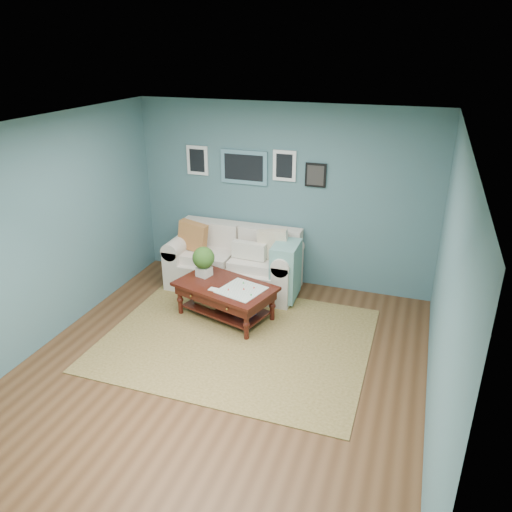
% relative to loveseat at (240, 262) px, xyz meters
% --- Properties ---
extents(room_shell, '(5.00, 5.02, 2.70)m').
position_rel_loveseat_xyz_m(room_shell, '(0.50, -1.97, 0.94)').
color(room_shell, brown).
rests_on(room_shell, ground).
extents(area_rug, '(3.24, 2.59, 0.01)m').
position_rel_loveseat_xyz_m(area_rug, '(0.48, -1.37, -0.41)').
color(area_rug, brown).
rests_on(area_rug, ground).
extents(loveseat, '(1.99, 0.90, 1.02)m').
position_rel_loveseat_xyz_m(loveseat, '(0.00, 0.00, 0.00)').
color(loveseat, white).
rests_on(loveseat, ground).
extents(coffee_table, '(1.46, 1.09, 0.91)m').
position_rel_loveseat_xyz_m(coffee_table, '(0.07, -0.87, -0.01)').
color(coffee_table, black).
rests_on(coffee_table, ground).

